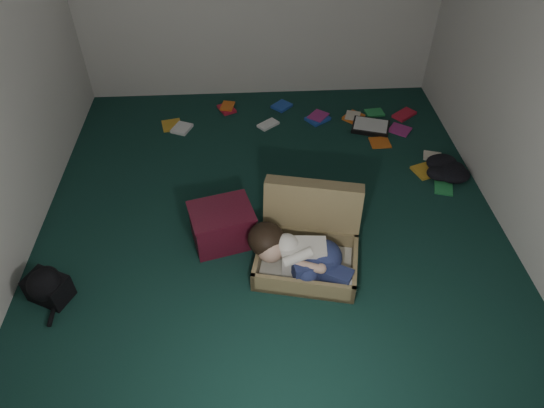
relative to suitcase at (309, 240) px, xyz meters
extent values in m
plane|color=#103028|center=(-0.28, 0.40, -0.17)|extent=(4.50, 4.50, 0.00)
plane|color=silver|center=(-0.28, -1.85, 1.13)|extent=(4.50, 0.00, 4.50)
cube|color=olive|center=(-0.03, -0.15, -0.08)|extent=(0.89, 0.72, 0.18)
cube|color=beige|center=(-0.03, -0.15, -0.13)|extent=(0.81, 0.64, 0.02)
cube|color=olive|center=(0.04, 0.20, 0.11)|extent=(0.82, 0.40, 0.58)
cube|color=white|center=(-0.06, -0.17, 0.02)|extent=(0.35, 0.22, 0.25)
sphere|color=tan|center=(-0.31, -0.15, 0.08)|extent=(0.21, 0.21, 0.21)
ellipsoid|color=black|center=(-0.34, -0.08, 0.12)|extent=(0.28, 0.30, 0.24)
ellipsoid|color=navy|center=(0.11, -0.20, 0.02)|extent=(0.26, 0.30, 0.24)
cube|color=navy|center=(-0.01, -0.30, 0.00)|extent=(0.31, 0.19, 0.16)
cube|color=navy|center=(0.15, -0.34, -0.02)|extent=(0.30, 0.25, 0.12)
sphere|color=white|center=(0.26, -0.33, -0.05)|extent=(0.12, 0.12, 0.12)
sphere|color=white|center=(0.25, -0.41, -0.06)|extent=(0.11, 0.11, 0.11)
cylinder|color=tan|center=(-0.04, -0.32, 0.07)|extent=(0.21, 0.11, 0.07)
cube|color=#4B0F1D|center=(-0.69, 0.21, -0.01)|extent=(0.56, 0.48, 0.32)
cube|color=#4B0F1D|center=(-0.69, 0.21, 0.16)|extent=(0.58, 0.51, 0.02)
cube|color=black|center=(0.90, 1.79, -0.15)|extent=(0.47, 0.40, 0.05)
cube|color=white|center=(0.90, 1.79, -0.12)|extent=(0.42, 0.35, 0.01)
cube|color=gold|center=(-1.29, 1.97, -0.16)|extent=(0.21, 0.16, 0.02)
cube|color=red|center=(-0.69, 2.27, -0.16)|extent=(0.27, 0.26, 0.02)
cube|color=white|center=(-0.22, 1.92, -0.16)|extent=(0.21, 0.25, 0.02)
cube|color=#1F48A9|center=(0.34, 2.00, -0.16)|extent=(0.23, 0.26, 0.02)
cube|color=orange|center=(0.75, 2.00, -0.16)|extent=(0.27, 0.25, 0.02)
cube|color=#278F46|center=(1.01, 2.09, -0.16)|extent=(0.23, 0.18, 0.02)
cube|color=#A82A79|center=(1.21, 1.73, -0.16)|extent=(0.27, 0.26, 0.02)
cube|color=beige|center=(1.42, 1.24, -0.16)|extent=(0.20, 0.24, 0.02)
cube|color=gold|center=(1.30, 1.02, -0.16)|extent=(0.24, 0.26, 0.02)
cube|color=red|center=(1.34, 2.02, -0.16)|extent=(0.26, 0.24, 0.02)
cube|color=white|center=(-1.17, 1.89, -0.16)|extent=(0.24, 0.20, 0.02)
cube|color=#1F48A9|center=(-0.04, 2.29, -0.16)|extent=(0.26, 0.27, 0.02)
cube|color=orange|center=(0.94, 1.51, -0.16)|extent=(0.18, 0.23, 0.02)
cube|color=#278F46|center=(1.39, 0.78, -0.16)|extent=(0.25, 0.27, 0.02)
camera|label=1|loc=(-0.45, -2.62, 2.83)|focal=32.00mm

